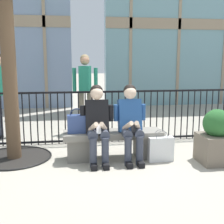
% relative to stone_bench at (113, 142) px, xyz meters
% --- Properties ---
extents(ground_plane, '(60.00, 60.00, 0.00)m').
position_rel_stone_bench_xyz_m(ground_plane, '(0.00, 0.00, -0.27)').
color(ground_plane, '#A8A091').
extents(stone_bench, '(1.60, 0.44, 0.45)m').
position_rel_stone_bench_xyz_m(stone_bench, '(0.00, 0.00, 0.00)').
color(stone_bench, gray).
rests_on(stone_bench, ground).
extents(seated_person_with_phone, '(0.52, 0.66, 1.21)m').
position_rel_stone_bench_xyz_m(seated_person_with_phone, '(-0.27, -0.13, 0.38)').
color(seated_person_with_phone, '#383D4C').
rests_on(seated_person_with_phone, ground).
extents(seated_person_companion, '(0.52, 0.66, 1.21)m').
position_rel_stone_bench_xyz_m(seated_person_companion, '(0.27, -0.13, 0.38)').
color(seated_person_companion, '#383D4C').
rests_on(seated_person_companion, ground).
extents(handbag_on_bench, '(0.30, 0.16, 0.40)m').
position_rel_stone_bench_xyz_m(handbag_on_bench, '(-0.58, -0.01, 0.33)').
color(handbag_on_bench, '#33477F').
rests_on(handbag_on_bench, stone_bench).
extents(shopping_bag, '(0.40, 0.14, 0.51)m').
position_rel_stone_bench_xyz_m(shopping_bag, '(0.73, -0.26, -0.07)').
color(shopping_bag, white).
rests_on(shopping_bag, ground).
extents(bystander_at_railing, '(0.55, 0.44, 1.71)m').
position_rel_stone_bench_xyz_m(bystander_at_railing, '(-2.02, 1.59, 0.73)').
color(bystander_at_railing, '#383D4C').
rests_on(bystander_at_railing, ground).
extents(bystander_further_back, '(0.55, 0.42, 1.71)m').
position_rel_stone_bench_xyz_m(bystander_further_back, '(-0.33, 1.88, 0.73)').
color(bystander_further_back, '#6B6051').
rests_on(bystander_further_back, ground).
extents(plaza_railing, '(8.02, 0.04, 1.01)m').
position_rel_stone_bench_xyz_m(plaza_railing, '(0.00, 0.95, 0.24)').
color(plaza_railing, black).
rests_on(plaza_railing, ground).
extents(planter, '(0.51, 0.51, 0.85)m').
position_rel_stone_bench_xyz_m(planter, '(1.55, -0.45, 0.12)').
color(planter, '#726656').
rests_on(planter, ground).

